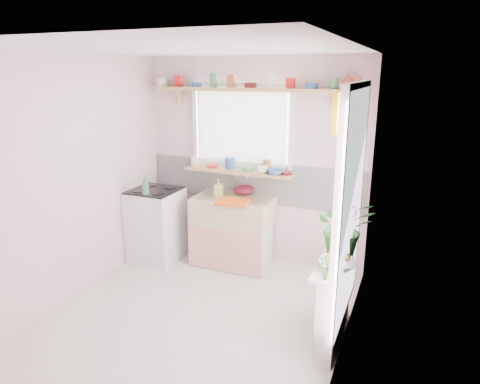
% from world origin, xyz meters
% --- Properties ---
extents(room, '(3.20, 3.20, 3.20)m').
position_xyz_m(room, '(0.66, 0.86, 1.37)').
color(room, silver).
rests_on(room, ground).
extents(sink_unit, '(0.95, 0.65, 1.11)m').
position_xyz_m(sink_unit, '(-0.15, 1.29, 0.43)').
color(sink_unit, white).
rests_on(sink_unit, ground).
extents(cooker, '(0.58, 0.58, 0.93)m').
position_xyz_m(cooker, '(-1.10, 1.05, 0.46)').
color(cooker, white).
rests_on(cooker, ground).
extents(radiator_ledge, '(0.22, 0.95, 0.78)m').
position_xyz_m(radiator_ledge, '(1.30, 0.20, 0.40)').
color(radiator_ledge, white).
rests_on(radiator_ledge, ground).
extents(windowsill, '(1.40, 0.22, 0.04)m').
position_xyz_m(windowsill, '(-0.15, 1.48, 1.14)').
color(windowsill, tan).
rests_on(windowsill, room).
extents(pine_shelf, '(2.52, 0.24, 0.04)m').
position_xyz_m(pine_shelf, '(0.00, 1.47, 2.12)').
color(pine_shelf, tan).
rests_on(pine_shelf, room).
extents(shelf_crockery, '(2.47, 0.11, 0.12)m').
position_xyz_m(shelf_crockery, '(-0.00, 1.47, 2.20)').
color(shelf_crockery, silver).
rests_on(shelf_crockery, pine_shelf).
extents(sill_crockery, '(1.35, 0.11, 0.12)m').
position_xyz_m(sill_crockery, '(-0.20, 1.48, 1.21)').
color(sill_crockery, silver).
rests_on(sill_crockery, windowsill).
extents(dish_tray, '(0.41, 0.33, 0.04)m').
position_xyz_m(dish_tray, '(-0.06, 1.10, 0.87)').
color(dish_tray, orange).
rests_on(dish_tray, sink_unit).
extents(colander, '(0.32, 0.32, 0.12)m').
position_xyz_m(colander, '(-0.09, 1.50, 0.91)').
color(colander, maroon).
rests_on(colander, sink_unit).
extents(jade_plant, '(0.57, 0.53, 0.52)m').
position_xyz_m(jade_plant, '(1.33, 0.29, 1.04)').
color(jade_plant, '#2D6126').
rests_on(jade_plant, radiator_ledge).
extents(fruit_bowl, '(0.33, 0.33, 0.07)m').
position_xyz_m(fruit_bowl, '(1.33, 0.02, 0.81)').
color(fruit_bowl, silver).
rests_on(fruit_bowl, radiator_ledge).
extents(herb_pot, '(0.11, 0.08, 0.20)m').
position_xyz_m(herb_pot, '(1.28, -0.20, 0.87)').
color(herb_pot, '#3C712D').
rests_on(herb_pot, radiator_ledge).
extents(soap_bottle_sink, '(0.10, 0.11, 0.21)m').
position_xyz_m(soap_bottle_sink, '(-0.35, 1.32, 0.95)').
color(soap_bottle_sink, '#CABC59').
rests_on(soap_bottle_sink, sink_unit).
extents(sill_cup, '(0.14, 0.14, 0.11)m').
position_xyz_m(sill_cup, '(0.17, 1.42, 1.21)').
color(sill_cup, beige).
rests_on(sill_cup, windowsill).
extents(sill_bowl, '(0.23, 0.23, 0.06)m').
position_xyz_m(sill_bowl, '(0.33, 1.42, 1.19)').
color(sill_bowl, '#3863B7').
rests_on(sill_bowl, windowsill).
extents(shelf_vase, '(0.16, 0.16, 0.16)m').
position_xyz_m(shelf_vase, '(1.10, 1.41, 2.22)').
color(shelf_vase, '#9E3D30').
rests_on(shelf_vase, pine_shelf).
extents(cooker_bottle, '(0.10, 0.10, 0.22)m').
position_xyz_m(cooker_bottle, '(-1.07, 0.83, 1.03)').
color(cooker_bottle, '#418251').
rests_on(cooker_bottle, cooker).
extents(fruit, '(0.20, 0.14, 0.10)m').
position_xyz_m(fruit, '(1.34, 0.02, 0.87)').
color(fruit, orange).
rests_on(fruit, fruit_bowl).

